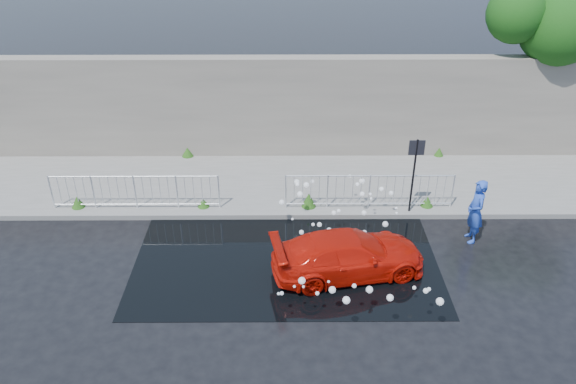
# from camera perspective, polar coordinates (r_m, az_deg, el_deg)

# --- Properties ---
(ground) EXTENTS (90.00, 90.00, 0.00)m
(ground) POSITION_cam_1_polar(r_m,az_deg,el_deg) (14.39, -2.22, -9.01)
(ground) COLOR black
(ground) RESTS_ON ground
(pavement) EXTENTS (30.00, 4.00, 0.15)m
(pavement) POSITION_cam_1_polar(r_m,az_deg,el_deg) (18.51, -1.79, 0.90)
(pavement) COLOR slate
(pavement) RESTS_ON ground
(curb) EXTENTS (30.00, 0.25, 0.16)m
(curb) POSITION_cam_1_polar(r_m,az_deg,el_deg) (16.79, -1.94, -2.38)
(curb) COLOR slate
(curb) RESTS_ON ground
(retaining_wall) EXTENTS (30.00, 0.60, 3.50)m
(retaining_wall) POSITION_cam_1_polar(r_m,az_deg,el_deg) (19.74, -1.74, 8.65)
(retaining_wall) COLOR #676057
(retaining_wall) RESTS_ON pavement
(puddle) EXTENTS (8.00, 5.00, 0.01)m
(puddle) POSITION_cam_1_polar(r_m,az_deg,el_deg) (15.17, -0.21, -6.63)
(puddle) COLOR black
(puddle) RESTS_ON ground
(sign_post) EXTENTS (0.45, 0.06, 2.50)m
(sign_post) POSITION_cam_1_polar(r_m,az_deg,el_deg) (16.48, 12.75, 2.76)
(sign_post) COLOR black
(sign_post) RESTS_ON ground
(tree) EXTENTS (4.96, 2.62, 6.21)m
(tree) POSITION_cam_1_polar(r_m,az_deg,el_deg) (21.14, 26.09, 15.38)
(tree) COLOR #332114
(tree) RESTS_ON ground
(railing_left) EXTENTS (5.05, 0.05, 1.10)m
(railing_left) POSITION_cam_1_polar(r_m,az_deg,el_deg) (17.33, -15.28, 0.11)
(railing_left) COLOR silver
(railing_left) RESTS_ON pavement
(railing_right) EXTENTS (5.05, 0.05, 1.10)m
(railing_right) POSITION_cam_1_polar(r_m,az_deg,el_deg) (16.93, 8.25, 0.19)
(railing_right) COLOR silver
(railing_right) RESTS_ON pavement
(weeds) EXTENTS (12.17, 3.93, 0.45)m
(weeds) POSITION_cam_1_polar(r_m,az_deg,el_deg) (17.88, -2.26, 0.72)
(weeds) COLOR #1B4412
(weeds) RESTS_ON pavement
(water_spray) EXTENTS (3.63, 5.66, 0.92)m
(water_spray) POSITION_cam_1_polar(r_m,az_deg,el_deg) (14.95, 5.65, -3.90)
(water_spray) COLOR white
(water_spray) RESTS_ON ground
(red_car) EXTENTS (4.14, 2.32, 1.13)m
(red_car) POSITION_cam_1_polar(r_m,az_deg,el_deg) (14.39, 6.18, -6.33)
(red_car) COLOR red
(red_car) RESTS_ON ground
(person) EXTENTS (0.46, 0.69, 1.87)m
(person) POSITION_cam_1_polar(r_m,az_deg,el_deg) (16.17, 18.52, -1.88)
(person) COLOR blue
(person) RESTS_ON ground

